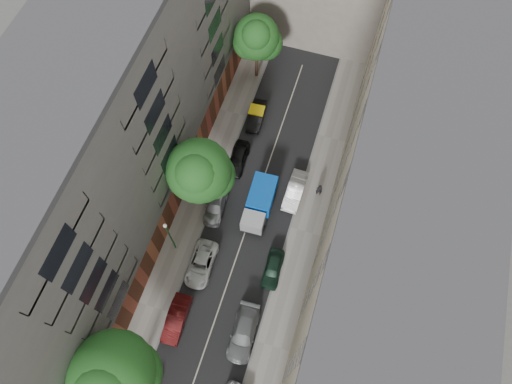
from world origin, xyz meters
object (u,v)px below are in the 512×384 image
at_px(tarp_truck, 259,203).
at_px(tree_far, 257,39).
at_px(tree_mid, 200,173).
at_px(car_left_1, 176,319).
at_px(car_left_2, 201,264).
at_px(car_left_3, 216,205).
at_px(car_right_3, 295,191).
at_px(pedestrian, 319,190).
at_px(car_left_4, 238,158).
at_px(lamp_post, 169,234).
at_px(car_right_1, 243,333).
at_px(tree_near, 113,376).
at_px(car_left_5, 257,116).
at_px(car_right_2, 273,269).

bearing_deg(tarp_truck, tree_far, 105.94).
bearing_deg(tree_mid, car_left_1, -83.05).
bearing_deg(car_left_2, tree_far, 91.69).
distance_m(tarp_truck, car_left_1, 12.93).
bearing_deg(car_left_3, car_right_3, 23.95).
distance_m(car_left_3, pedestrian, 10.22).
relative_size(tree_far, pedestrian, 4.73).
xyz_separation_m(car_left_4, lamp_post, (-2.69, -10.61, 3.03)).
bearing_deg(car_right_1, car_left_1, -177.35).
bearing_deg(tree_far, pedestrian, -50.42).
xyz_separation_m(tarp_truck, car_left_1, (-3.72, -12.36, -0.70)).
height_order(car_left_2, tree_near, tree_near).
xyz_separation_m(car_left_3, lamp_post, (-2.27, -5.01, 3.13)).
relative_size(tree_near, tree_far, 1.22).
distance_m(car_left_2, car_left_5, 17.14).
distance_m(car_left_4, lamp_post, 11.36).
bearing_deg(lamp_post, car_right_3, 43.68).
distance_m(tarp_truck, car_left_5, 10.62).
xyz_separation_m(tarp_truck, car_left_5, (-3.40, 10.04, -0.75)).
xyz_separation_m(tarp_truck, car_left_2, (-3.40, -7.10, -0.77)).
xyz_separation_m(car_left_3, tree_far, (-1.01, 16.80, 5.21)).
height_order(car_left_5, tree_near, tree_near).
bearing_deg(tree_near, car_left_1, 76.36).
relative_size(car_left_3, pedestrian, 2.45).
bearing_deg(car_left_1, tree_far, 90.60).
distance_m(car_left_1, car_left_2, 5.27).
bearing_deg(car_right_1, car_left_2, 137.08).
xyz_separation_m(tree_near, lamp_post, (-1.26, 11.89, -3.25)).
bearing_deg(car_left_1, car_left_3, 89.66).
bearing_deg(car_left_5, tree_far, 102.96).
bearing_deg(car_left_3, car_left_2, -88.07).
bearing_deg(car_left_1, tarp_truck, 71.02).
bearing_deg(car_left_5, car_left_1, -94.81).
bearing_deg(car_left_1, car_left_4, 87.60).
bearing_deg(tarp_truck, car_right_2, -63.81).
bearing_deg(car_left_2, tree_near, -101.44).
relative_size(car_left_1, car_right_3, 0.97).
height_order(car_left_1, car_right_3, car_right_3).
relative_size(tarp_truck, car_left_3, 1.29).
distance_m(car_left_4, tree_mid, 8.09).
bearing_deg(tree_mid, tree_near, -90.00).
height_order(car_left_4, lamp_post, lamp_post).
xyz_separation_m(car_left_2, car_right_2, (6.40, 1.54, 0.01)).
height_order(car_left_5, pedestrian, pedestrian).
bearing_deg(tree_near, pedestrian, 64.43).
distance_m(car_right_2, car_right_3, 8.20).
distance_m(car_left_1, lamp_post, 7.38).
height_order(car_right_2, tree_mid, tree_mid).
relative_size(car_left_2, pedestrian, 2.63).
relative_size(car_left_2, car_right_3, 1.04).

